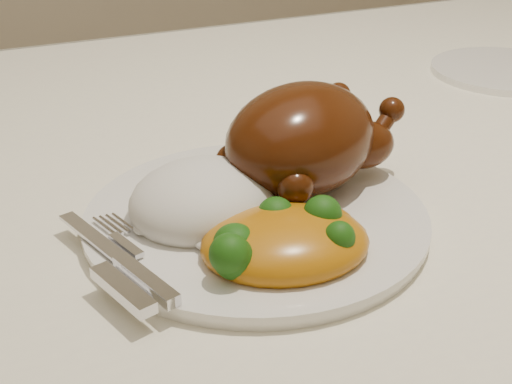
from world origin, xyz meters
name	(u,v)px	position (x,y,z in m)	size (l,w,h in m)	color
dining_table	(262,240)	(0.00, 0.00, 0.67)	(1.60, 0.90, 0.76)	brown
tablecloth	(263,180)	(0.00, 0.00, 0.74)	(1.73, 1.03, 0.18)	white
dinner_plate	(256,219)	(-0.07, -0.13, 0.77)	(0.29, 0.29, 0.01)	white
side_plate	(505,70)	(0.42, 0.11, 0.77)	(0.20, 0.20, 0.01)	white
roast_chicken	(304,138)	(-0.01, -0.10, 0.83)	(0.20, 0.17, 0.10)	#461907
rice_mound	(203,202)	(-0.11, -0.12, 0.79)	(0.15, 0.14, 0.07)	white
mac_and_cheese	(285,241)	(-0.07, -0.20, 0.79)	(0.15, 0.12, 0.05)	#C5770C
cutlery	(125,269)	(-0.19, -0.18, 0.79)	(0.05, 0.16, 0.01)	silver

